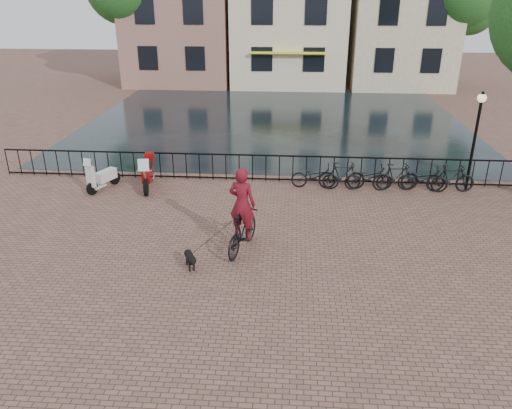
# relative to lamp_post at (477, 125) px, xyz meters

# --- Properties ---
(ground) EXTENTS (100.00, 100.00, 0.00)m
(ground) POSITION_rel_lamp_post_xyz_m (-7.20, -7.60, -2.38)
(ground) COLOR brown
(ground) RESTS_ON ground
(canal_water) EXTENTS (20.00, 20.00, 0.00)m
(canal_water) POSITION_rel_lamp_post_xyz_m (-7.20, 9.70, -2.38)
(canal_water) COLOR black
(canal_water) RESTS_ON ground
(railing) EXTENTS (20.00, 0.05, 1.02)m
(railing) POSITION_rel_lamp_post_xyz_m (-7.20, 0.40, -1.87)
(railing) COLOR black
(railing) RESTS_ON ground
(lamp_post) EXTENTS (0.30, 0.30, 3.45)m
(lamp_post) POSITION_rel_lamp_post_xyz_m (0.00, 0.00, 0.00)
(lamp_post) COLOR black
(lamp_post) RESTS_ON ground
(cyclist) EXTENTS (1.14, 2.13, 2.81)m
(cyclist) POSITION_rel_lamp_post_xyz_m (-7.54, -5.03, -1.31)
(cyclist) COLOR black
(cyclist) RESTS_ON ground
(dog) EXTENTS (0.52, 0.77, 0.50)m
(dog) POSITION_rel_lamp_post_xyz_m (-8.79, -6.08, -2.13)
(dog) COLOR black
(dog) RESTS_ON ground
(motorcycle) EXTENTS (0.76, 2.00, 1.39)m
(motorcycle) POSITION_rel_lamp_post_xyz_m (-11.39, -0.61, -1.68)
(motorcycle) COLOR #9A0B0E
(motorcycle) RESTS_ON ground
(scooter) EXTENTS (0.96, 1.52, 1.37)m
(scooter) POSITION_rel_lamp_post_xyz_m (-12.96, -0.86, -1.69)
(scooter) COLOR silver
(scooter) RESTS_ON ground
(parked_bike_0) EXTENTS (1.76, 0.74, 0.90)m
(parked_bike_0) POSITION_rel_lamp_post_xyz_m (-5.40, -0.20, -1.93)
(parked_bike_0) COLOR black
(parked_bike_0) RESTS_ON ground
(parked_bike_1) EXTENTS (1.67, 0.48, 1.00)m
(parked_bike_1) POSITION_rel_lamp_post_xyz_m (-4.45, -0.20, -1.88)
(parked_bike_1) COLOR black
(parked_bike_1) RESTS_ON ground
(parked_bike_2) EXTENTS (1.76, 0.73, 0.90)m
(parked_bike_2) POSITION_rel_lamp_post_xyz_m (-3.50, -0.20, -1.93)
(parked_bike_2) COLOR black
(parked_bike_2) RESTS_ON ground
(parked_bike_3) EXTENTS (1.71, 0.70, 1.00)m
(parked_bike_3) POSITION_rel_lamp_post_xyz_m (-2.55, -0.20, -1.88)
(parked_bike_3) COLOR black
(parked_bike_3) RESTS_ON ground
(parked_bike_4) EXTENTS (1.77, 0.77, 0.90)m
(parked_bike_4) POSITION_rel_lamp_post_xyz_m (-1.60, -0.20, -1.93)
(parked_bike_4) COLOR black
(parked_bike_4) RESTS_ON ground
(parked_bike_5) EXTENTS (1.68, 0.52, 1.00)m
(parked_bike_5) POSITION_rel_lamp_post_xyz_m (-0.65, -0.20, -1.88)
(parked_bike_5) COLOR black
(parked_bike_5) RESTS_ON ground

